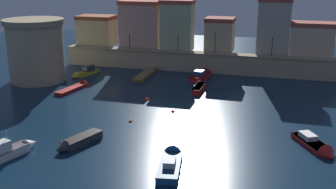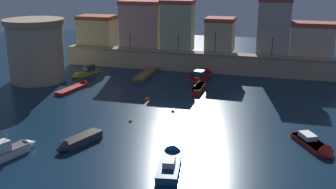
{
  "view_description": "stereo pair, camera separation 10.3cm",
  "coord_description": "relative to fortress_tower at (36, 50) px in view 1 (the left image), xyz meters",
  "views": [
    {
      "loc": [
        14.51,
        -48.08,
        17.37
      ],
      "look_at": [
        0.0,
        3.77,
        1.03
      ],
      "focal_mm": 44.4,
      "sensor_mm": 36.0,
      "label": 1
    },
    {
      "loc": [
        14.61,
        -48.05,
        17.37
      ],
      "look_at": [
        0.0,
        3.77,
        1.03
      ],
      "focal_mm": 44.4,
      "sensor_mm": 36.0,
      "label": 2
    }
  ],
  "objects": [
    {
      "name": "quay_lamp_1",
      "position": [
        19.93,
        13.16,
        0.64
      ],
      "size": [
        0.32,
        0.32,
        3.32
      ],
      "color": "black",
      "rests_on": "quay_wall"
    },
    {
      "name": "mooring_buoy_2",
      "position": [
        20.16,
        -4.99,
        -5.01
      ],
      "size": [
        0.73,
        0.73,
        0.73
      ],
      "primitive_type": "sphere",
      "color": "#EA4C19",
      "rests_on": "ground"
    },
    {
      "name": "mooring_buoy_1",
      "position": [
        24.97,
        -8.99,
        -5.01
      ],
      "size": [
        0.48,
        0.48,
        0.48
      ],
      "primitive_type": "sphere",
      "color": "red",
      "rests_on": "ground"
    },
    {
      "name": "quay_wall",
      "position": [
        23.24,
        13.16,
        -3.28
      ],
      "size": [
        48.7,
        2.47,
        3.43
      ],
      "color": "tan",
      "rests_on": "ground"
    },
    {
      "name": "moored_boat_6",
      "position": [
        18.16,
        -21.84,
        -4.58
      ],
      "size": [
        3.31,
        6.01,
        1.38
      ],
      "rotation": [
        0.0,
        0.0,
        -1.91
      ],
      "color": "#333338",
      "rests_on": "ground"
    },
    {
      "name": "quay_lamp_3",
      "position": [
        36.02,
        13.16,
        0.76
      ],
      "size": [
        0.32,
        0.32,
        3.54
      ],
      "color": "black",
      "rests_on": "quay_wall"
    },
    {
      "name": "quay_lamp_2",
      "position": [
        26.49,
        13.16,
        0.97
      ],
      "size": [
        0.32,
        0.32,
        3.91
      ],
      "color": "black",
      "rests_on": "quay_wall"
    },
    {
      "name": "moored_boat_5",
      "position": [
        26.27,
        1.76,
        -4.56
      ],
      "size": [
        1.24,
        6.28,
        1.11
      ],
      "rotation": [
        0.0,
        0.0,
        1.56
      ],
      "color": "red",
      "rests_on": "ground"
    },
    {
      "name": "pier_dock",
      "position": [
        15.76,
        7.52,
        -4.74
      ],
      "size": [
        1.77,
        9.1,
        0.7
      ],
      "color": "brown",
      "rests_on": "ground"
    },
    {
      "name": "moored_boat_7",
      "position": [
        25.22,
        9.01,
        -4.47
      ],
      "size": [
        3.13,
        6.7,
        1.98
      ],
      "rotation": [
        0.0,
        0.0,
        1.36
      ],
      "color": "red",
      "rests_on": "ground"
    },
    {
      "name": "mooring_buoy_0",
      "position": [
        21.03,
        -13.77,
        -5.01
      ],
      "size": [
        0.45,
        0.45,
        0.45
      ],
      "primitive_type": "sphere",
      "color": "#EA4C19",
      "rests_on": "ground"
    },
    {
      "name": "moored_boat_0",
      "position": [
        41.9,
        -16.16,
        -4.71
      ],
      "size": [
        4.67,
        6.55,
        1.73
      ],
      "rotation": [
        0.0,
        0.0,
        -1.07
      ],
      "color": "red",
      "rests_on": "ground"
    },
    {
      "name": "moored_boat_4",
      "position": [
        28.63,
        -23.34,
        -4.61
      ],
      "size": [
        2.94,
        7.17,
        1.77
      ],
      "rotation": [
        0.0,
        0.0,
        1.73
      ],
      "color": "#195689",
      "rests_on": "ground"
    },
    {
      "name": "quay_lamp_0",
      "position": [
        10.88,
        13.16,
        0.5
      ],
      "size": [
        0.32,
        0.32,
        3.08
      ],
      "color": "black",
      "rests_on": "quay_wall"
    },
    {
      "name": "fortress_tower",
      "position": [
        0.0,
        0.0,
        0.0
      ],
      "size": [
        9.42,
        9.42,
        9.89
      ],
      "color": "tan",
      "rests_on": "ground"
    },
    {
      "name": "old_town_backdrop",
      "position": [
        22.66,
        16.25,
        2.01
      ],
      "size": [
        46.5,
        4.92,
        9.62
      ],
      "color": "tan",
      "rests_on": "ground"
    },
    {
      "name": "ground_plane",
      "position": [
        23.24,
        -8.93,
        -5.01
      ],
      "size": [
        126.02,
        126.02,
        0.0
      ],
      "primitive_type": "plane",
      "color": "#0C2338"
    },
    {
      "name": "moored_boat_2",
      "position": [
        8.16,
        -2.58,
        -4.76
      ],
      "size": [
        2.59,
        7.51,
        1.35
      ],
      "rotation": [
        0.0,
        0.0,
        1.41
      ],
      "color": "red",
      "rests_on": "ground"
    },
    {
      "name": "moored_boat_3",
      "position": [
        5.48,
        5.1,
        -4.55
      ],
      "size": [
        3.16,
        6.35,
        1.9
      ],
      "rotation": [
        0.0,
        0.0,
        -1.86
      ],
      "color": "gold",
      "rests_on": "ground"
    },
    {
      "name": "moored_boat_1",
      "position": [
        13.27,
        -25.58,
        -4.41
      ],
      "size": [
        3.01,
        5.89,
        2.95
      ],
      "rotation": [
        0.0,
        0.0,
        1.27
      ],
      "color": "white",
      "rests_on": "ground"
    }
  ]
}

